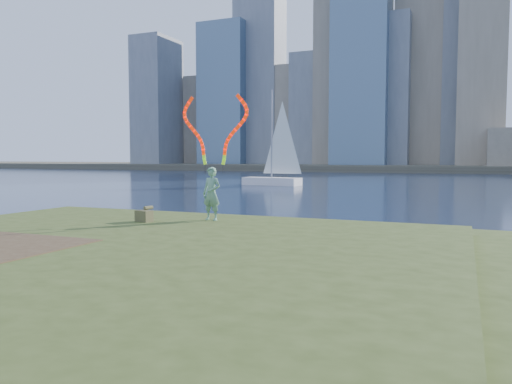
% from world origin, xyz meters
% --- Properties ---
extents(ground, '(320.00, 320.00, 0.00)m').
position_xyz_m(ground, '(0.00, 0.00, 0.00)').
color(ground, '#18243C').
rests_on(ground, ground).
extents(grassy_knoll, '(20.00, 18.00, 0.80)m').
position_xyz_m(grassy_knoll, '(0.00, -2.30, 0.34)').
color(grassy_knoll, '#39491A').
rests_on(grassy_knoll, ground).
extents(far_shore, '(320.00, 40.00, 1.20)m').
position_xyz_m(far_shore, '(0.00, 95.00, 0.60)').
color(far_shore, '#484335').
rests_on(far_shore, ground).
extents(woman_with_ribbons, '(2.02, 0.43, 3.96)m').
position_xyz_m(woman_with_ribbons, '(-0.03, 2.44, 2.22)').
color(woman_with_ribbons, '#1E6C3F').
rests_on(woman_with_ribbons, grassy_knoll).
extents(canvas_bag, '(0.51, 0.57, 0.43)m').
position_xyz_m(canvas_bag, '(-1.68, 1.37, 0.98)').
color(canvas_bag, brown).
rests_on(canvas_bag, grassy_knoll).
extents(sailboat, '(6.01, 2.57, 9.01)m').
position_xyz_m(sailboat, '(-9.79, 33.50, 1.55)').
color(sailboat, white).
rests_on(sailboat, ground).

